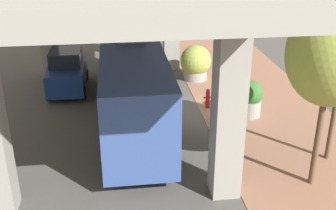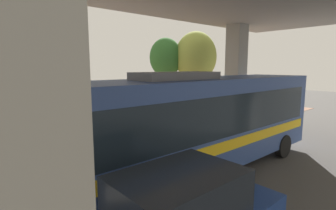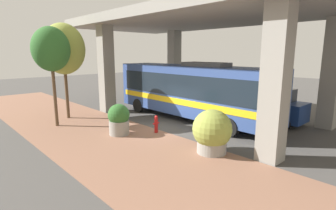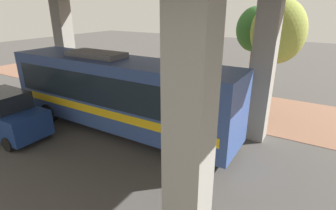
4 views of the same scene
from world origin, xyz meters
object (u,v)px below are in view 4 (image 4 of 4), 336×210
fire_hydrant (149,98)px  street_tree_far (255,30)px  planter_front (103,81)px  parked_car (7,115)px  street_tree_near (278,32)px  planter_middle (178,88)px  bus (117,90)px

fire_hydrant → street_tree_far: street_tree_far is taller
planter_front → parked_car: bearing=5.3°
planter_front → street_tree_near: size_ratio=0.31×
planter_middle → street_tree_near: bearing=95.1°
bus → parked_car: (3.17, -3.98, -1.00)m
bus → planter_middle: (-5.25, 0.38, -1.19)m
street_tree_far → parked_car: (10.21, -8.39, -3.46)m
street_tree_near → street_tree_far: street_tree_near is taller
street_tree_near → street_tree_far: bearing=-131.6°
planter_middle → street_tree_near: size_ratio=0.27×
planter_middle → street_tree_far: bearing=114.0°
fire_hydrant → planter_front: 3.95m
fire_hydrant → planter_middle: 2.02m
street_tree_near → street_tree_far: 1.96m
fire_hydrant → street_tree_far: bearing=124.1°
bus → fire_hydrant: size_ratio=12.04×
street_tree_far → street_tree_near: bearing=48.4°
bus → street_tree_near: size_ratio=1.90×
bus → street_tree_far: street_tree_far is taller
bus → fire_hydrant: bearing=-168.8°
fire_hydrant → street_tree_near: size_ratio=0.16×
street_tree_far → parked_car: size_ratio=1.45×
fire_hydrant → bus: bearing=11.2°
fire_hydrant → planter_front: size_ratio=0.50×
planter_front → street_tree_near: street_tree_near is taller
bus → street_tree_far: bearing=147.9°
planter_middle → fire_hydrant: bearing=-33.2°
parked_car → street_tree_near: bearing=132.1°
bus → parked_car: bus is taller
fire_hydrant → planter_middle: bearing=146.8°
fire_hydrant → street_tree_near: (-2.16, 6.59, 4.06)m
planter_front → parked_car: parked_car is taller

